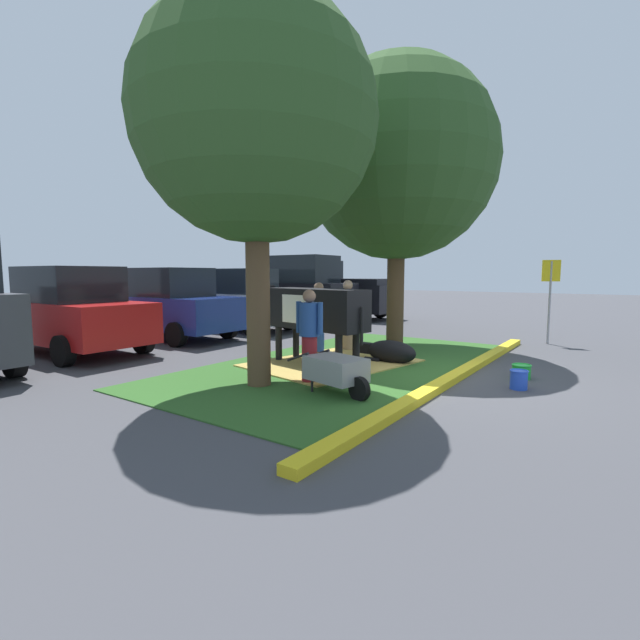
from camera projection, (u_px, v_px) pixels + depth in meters
ground_plane at (434, 376)px, 8.06m from camera, size 80.00×80.00×0.00m
grass_island at (347, 363)px, 9.24m from camera, size 8.37×4.31×0.02m
curb_yellow at (457, 375)px, 7.92m from camera, size 9.57×0.24×0.12m
hay_bedding at (332, 363)px, 9.14m from camera, size 3.59×2.95×0.04m
shade_tree_left at (256, 121)px, 6.97m from camera, size 3.86×3.86×6.19m
shade_tree_right at (398, 162)px, 10.78m from camera, size 4.75×4.75×6.95m
cow_holstein at (312, 309)px, 8.97m from camera, size 1.09×3.11×1.60m
calf_lying at (390, 352)px, 9.25m from camera, size 0.54×1.31×0.48m
person_handler at (348, 313)px, 10.67m from camera, size 0.34×0.48×1.70m
person_visitor_near at (309, 334)px, 7.47m from camera, size 0.34×0.53×1.59m
person_visitor_far at (319, 315)px, 10.38m from camera, size 0.34×0.46×1.66m
wheelbarrow at (337, 370)px, 6.82m from camera, size 0.84×1.62×0.63m
parking_sign at (550, 285)px, 11.66m from camera, size 0.17×0.43×2.22m
bucket_blue at (519, 379)px, 7.17m from camera, size 0.29×0.29×0.31m
bucket_green at (521, 371)px, 7.90m from camera, size 0.33×0.33×0.25m
sedan_red at (71, 311)px, 10.36m from camera, size 2.07×4.43×2.02m
sedan_blue at (169, 304)px, 12.75m from camera, size 2.07×4.43×2.02m
sedan_silver at (238, 300)px, 14.75m from camera, size 2.07×4.43×2.02m
suv_black at (293, 289)px, 16.83m from camera, size 2.17×4.63×2.52m
pickup_truck_black at (331, 291)px, 18.93m from camera, size 2.28×5.43×2.42m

